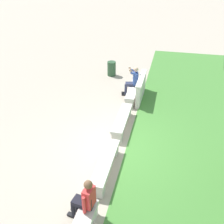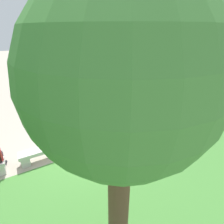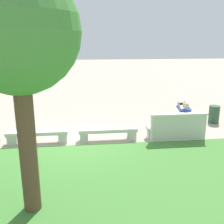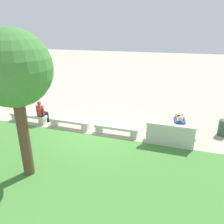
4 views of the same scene
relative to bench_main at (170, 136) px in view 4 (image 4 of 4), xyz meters
The scene contains 12 objects.
ground_plane 3.66m from the bench_main, ahead, with size 80.00×80.00×0.00m, color #B2A593.
grass_strip 5.71m from the bench_main, 50.18° to the left, with size 21.37×8.00×0.03m, color #478438.
bench_main is the anchor object (origin of this frame).
bench_near 2.43m from the bench_main, ahead, with size 2.06×0.40×0.45m.
bench_mid 4.87m from the bench_main, ahead, with size 2.06×0.40×0.45m.
bench_far 7.30m from the bench_main, ahead, with size 2.06×0.40×0.45m.
backrest_wall_with_plaque 0.40m from the bench_main, 90.00° to the left, with size 2.01×0.24×1.01m.
person_photographer 0.54m from the bench_main, 166.32° to the right, with size 0.53×0.77×1.32m.
person_distant 6.51m from the bench_main, ahead, with size 0.47×0.71×1.26m.
backpack 6.49m from the bench_main, ahead, with size 0.28×0.24×0.43m.
tree_behind_wall 6.61m from the bench_main, 40.32° to the left, with size 2.26×2.26×4.73m.
trash_bin 2.74m from the bench_main, 146.36° to the right, with size 0.44×0.44×0.75m, color #2D5133.
Camera 4 is at (-3.90, 8.81, 4.64)m, focal length 35.00 mm.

